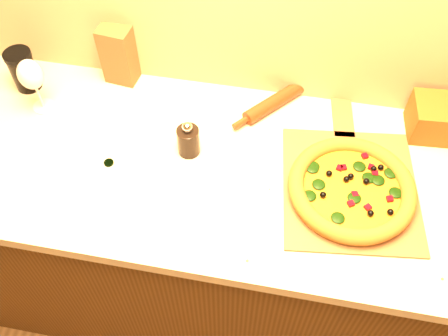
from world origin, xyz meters
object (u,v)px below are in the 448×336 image
pizza (352,189)px  pepper_grinder (188,140)px  pizza_peel (349,183)px  rolling_pin (274,102)px  wine_glass (31,76)px  dark_jar (23,70)px

pizza → pepper_grinder: (-0.47, 0.07, 0.02)m
pizza_peel → pizza: 0.05m
pepper_grinder → pizza: bearing=-8.4°
rolling_pin → wine_glass: wine_glass is taller
dark_jar → pepper_grinder: bearing=-16.4°
wine_glass → pepper_grinder: bearing=-10.2°
pizza_peel → pizza: (0.00, -0.04, 0.03)m
pizza → rolling_pin: pizza is taller
rolling_pin → wine_glass: (-0.71, -0.13, 0.11)m
wine_glass → dark_jar: 0.13m
pepper_grinder → rolling_pin: pepper_grinder is taller
pizza_peel → wine_glass: (-0.96, 0.12, 0.13)m
pepper_grinder → rolling_pin: 0.31m
pizza → wine_glass: wine_glass is taller
rolling_pin → wine_glass: 0.73m
pizza → rolling_pin: 0.38m
pizza_peel → pizza: size_ratio=1.66×
pepper_grinder → rolling_pin: (0.22, 0.22, -0.03)m
pizza → rolling_pin: size_ratio=1.34×
pizza_peel → rolling_pin: (-0.25, 0.25, 0.02)m
pepper_grinder → rolling_pin: bearing=45.0°
rolling_pin → dark_jar: bearing=-176.3°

